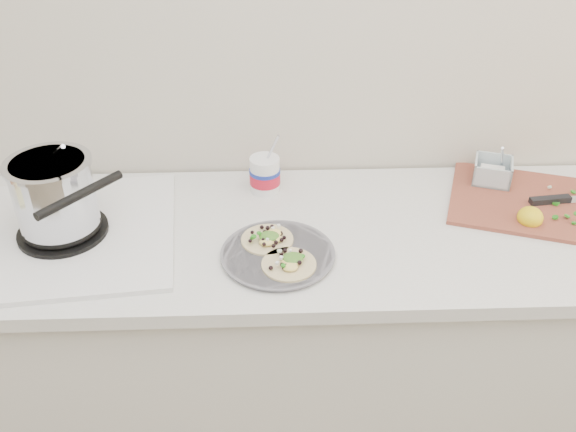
{
  "coord_description": "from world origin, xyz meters",
  "views": [
    {
      "loc": [
        0.02,
        -0.02,
        1.92
      ],
      "look_at": [
        0.07,
        1.39,
        0.96
      ],
      "focal_mm": 40.0,
      "sensor_mm": 36.0,
      "label": 1
    }
  ],
  "objects_px": {
    "taco_plate": "(278,252)",
    "cutboard": "(537,197)",
    "stove": "(58,209)",
    "tub": "(266,171)"
  },
  "relations": [
    {
      "from": "taco_plate",
      "to": "cutboard",
      "type": "bearing_deg",
      "value": 16.88
    },
    {
      "from": "stove",
      "to": "tub",
      "type": "distance_m",
      "value": 0.59
    },
    {
      "from": "taco_plate",
      "to": "tub",
      "type": "bearing_deg",
      "value": 94.84
    },
    {
      "from": "tub",
      "to": "cutboard",
      "type": "distance_m",
      "value": 0.8
    },
    {
      "from": "taco_plate",
      "to": "cutboard",
      "type": "xyz_separation_m",
      "value": [
        0.76,
        0.23,
        0.0
      ]
    },
    {
      "from": "cutboard",
      "to": "stove",
      "type": "bearing_deg",
      "value": -156.12
    },
    {
      "from": "stove",
      "to": "tub",
      "type": "bearing_deg",
      "value": 16.08
    },
    {
      "from": "stove",
      "to": "cutboard",
      "type": "xyz_separation_m",
      "value": [
        1.34,
        0.12,
        -0.07
      ]
    },
    {
      "from": "taco_plate",
      "to": "cutboard",
      "type": "height_order",
      "value": "cutboard"
    },
    {
      "from": "tub",
      "to": "cutboard",
      "type": "height_order",
      "value": "tub"
    }
  ]
}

